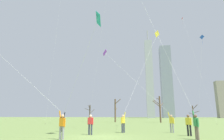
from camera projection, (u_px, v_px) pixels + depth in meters
ground_plane at (99, 137)px, 14.56m from camera, size 400.00×400.00×0.00m
kite_flyer_midfield_center_purple at (156, 106)px, 19.65m from camera, size 7.97×5.62×10.32m
kite_flyer_foreground_left_green at (34, 96)px, 14.10m from camera, size 13.06×1.81×11.91m
kite_flyer_midfield_right_white at (171, 70)px, 15.77m from camera, size 5.48×8.83×21.09m
kite_flyer_foreground_right_yellow at (132, 99)px, 20.50m from camera, size 4.99×10.99×14.54m
kite_flyer_far_back_teal at (70, 102)px, 18.83m from camera, size 4.96×4.94×10.26m
bystander_far_off_by_trees at (90, 123)px, 16.25m from camera, size 0.50×0.25×1.62m
bystander_watching_nearby at (189, 124)px, 15.41m from camera, size 0.41×0.37×1.62m
distant_kite_drifting_left_red at (187, 31)px, 46.56m from camera, size 3.03×7.42×25.44m
distant_kite_low_near_trees_blue at (202, 45)px, 42.69m from camera, size 2.90×0.36×18.86m
distant_kite_drifting_right_pink at (60, 7)px, 41.75m from camera, size 2.32×1.20×27.76m
bare_tree_right_of_center at (160, 108)px, 45.26m from camera, size 2.56×1.65×5.99m
bare_tree_rightmost at (193, 113)px, 45.29m from camera, size 1.86×2.62×4.04m
bare_tree_leftmost at (90, 112)px, 48.75m from camera, size 2.37×2.81×4.18m
bare_tree_center at (115, 110)px, 48.07m from camera, size 1.59×2.28×5.60m
skyline_slender_spire at (222, 99)px, 130.39m from camera, size 6.50×5.10×24.34m
skyline_short_annex at (149, 78)px, 138.74m from camera, size 5.13×7.65×63.54m
skyline_tall_tower at (166, 81)px, 148.50m from camera, size 8.02×10.77×53.76m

